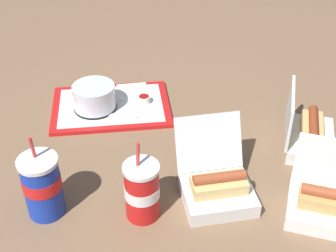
% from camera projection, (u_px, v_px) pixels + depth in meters
% --- Properties ---
extents(ground_plane, '(3.20, 3.20, 0.00)m').
position_uv_depth(ground_plane, '(171.00, 140.00, 1.36)').
color(ground_plane, brown).
extents(food_tray, '(0.41, 0.32, 0.01)m').
position_uv_depth(food_tray, '(111.00, 107.00, 1.49)').
color(food_tray, red).
rests_on(food_tray, ground_plane).
extents(cake_container, '(0.13, 0.13, 0.08)m').
position_uv_depth(cake_container, '(94.00, 98.00, 1.45)').
color(cake_container, black).
rests_on(cake_container, food_tray).
extents(ketchup_cup, '(0.04, 0.04, 0.02)m').
position_uv_depth(ketchup_cup, '(144.00, 99.00, 1.49)').
color(ketchup_cup, white).
rests_on(ketchup_cup, food_tray).
extents(napkin_stack, '(0.12, 0.12, 0.00)m').
position_uv_depth(napkin_stack, '(133.00, 92.00, 1.55)').
color(napkin_stack, white).
rests_on(napkin_stack, food_tray).
extents(plastic_fork, '(0.11, 0.02, 0.00)m').
position_uv_depth(plastic_fork, '(120.00, 116.00, 1.43)').
color(plastic_fork, white).
rests_on(plastic_fork, food_tray).
extents(clamshell_hotdog_corner, '(0.17, 0.22, 0.17)m').
position_uv_depth(clamshell_hotdog_corner, '(308.00, 134.00, 1.32)').
color(clamshell_hotdog_corner, white).
rests_on(clamshell_hotdog_corner, ground_plane).
extents(clamshell_hotdog_center, '(0.23, 0.20, 0.17)m').
position_uv_depth(clamshell_hotdog_center, '(332.00, 204.00, 1.10)').
color(clamshell_hotdog_center, white).
rests_on(clamshell_hotdog_center, ground_plane).
extents(clamshell_hotdog_back, '(0.21, 0.25, 0.17)m').
position_uv_depth(clamshell_hotdog_back, '(217.00, 186.00, 1.15)').
color(clamshell_hotdog_back, white).
rests_on(clamshell_hotdog_back, ground_plane).
extents(soda_cup_back, '(0.09, 0.09, 0.22)m').
position_uv_depth(soda_cup_back, '(42.00, 185.00, 1.09)').
color(soda_cup_back, '#1938B7').
rests_on(soda_cup_back, ground_plane).
extents(soda_cup_center, '(0.09, 0.09, 0.21)m').
position_uv_depth(soda_cup_center, '(142.00, 191.00, 1.08)').
color(soda_cup_center, red).
rests_on(soda_cup_center, ground_plane).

